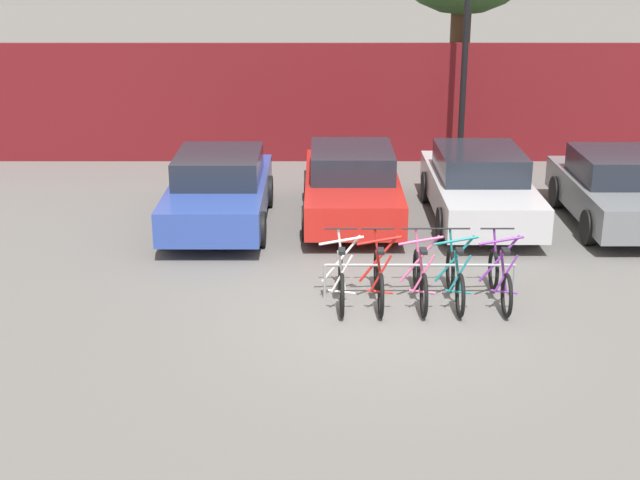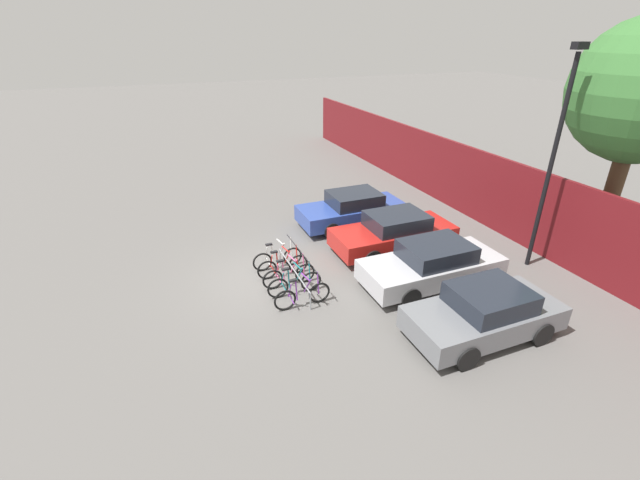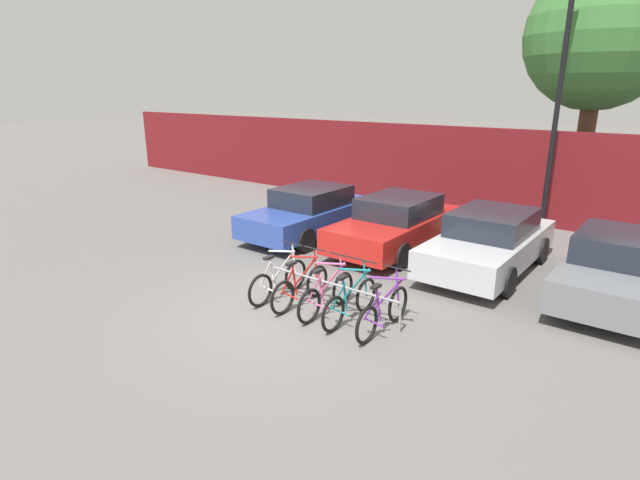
{
  "view_description": "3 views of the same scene",
  "coord_description": "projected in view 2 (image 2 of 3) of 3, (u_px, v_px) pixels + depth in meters",
  "views": [
    {
      "loc": [
        -0.86,
        -12.03,
        5.34
      ],
      "look_at": [
        -0.8,
        0.98,
        0.85
      ],
      "focal_mm": 50.0,
      "sensor_mm": 36.0,
      "label": 1
    },
    {
      "loc": [
        11.59,
        -2.9,
        7.19
      ],
      "look_at": [
        0.61,
        1.58,
        1.37
      ],
      "focal_mm": 24.0,
      "sensor_mm": 36.0,
      "label": 2
    },
    {
      "loc": [
        5.76,
        -6.37,
        4.06
      ],
      "look_at": [
        -0.67,
        2.06,
        0.82
      ],
      "focal_mm": 28.0,
      "sensor_mm": 36.0,
      "label": 3
    }
  ],
  "objects": [
    {
      "name": "car_grey",
      "position": [
        485.0,
        313.0,
        10.93
      ],
      "size": [
        1.91,
        4.02,
        1.4
      ],
      "color": "slate",
      "rests_on": "ground"
    },
    {
      "name": "car_blue",
      "position": [
        352.0,
        209.0,
        17.29
      ],
      "size": [
        1.91,
        4.29,
        1.4
      ],
      "color": "#2D479E",
      "rests_on": "ground"
    },
    {
      "name": "hoarding_wall",
      "position": [
        505.0,
        198.0,
        16.37
      ],
      "size": [
        36.0,
        0.16,
        2.87
      ],
      "primitive_type": "cube",
      "color": "maroon",
      "rests_on": "ground"
    },
    {
      "name": "ground_plane",
      "position": [
        267.0,
        279.0,
        13.79
      ],
      "size": [
        120.0,
        120.0,
        0.0
      ],
      "primitive_type": "plane",
      "color": "#605E5B"
    },
    {
      "name": "bicycle_white",
      "position": [
        278.0,
        258.0,
        14.25
      ],
      "size": [
        0.68,
        1.71,
        1.05
      ],
      "rotation": [
        0.0,
        0.0,
        -0.01
      ],
      "color": "black",
      "rests_on": "ground"
    },
    {
      "name": "lamp_post",
      "position": [
        554.0,
        154.0,
        12.96
      ],
      "size": [
        0.24,
        0.44,
        6.93
      ],
      "color": "black",
      "rests_on": "ground"
    },
    {
      "name": "bicycle_purple",
      "position": [
        302.0,
        295.0,
        12.24
      ],
      "size": [
        0.68,
        1.71,
        1.05
      ],
      "rotation": [
        0.0,
        0.0,
        -0.04
      ],
      "color": "black",
      "rests_on": "ground"
    },
    {
      "name": "car_red",
      "position": [
        394.0,
        232.0,
        15.31
      ],
      "size": [
        1.91,
        4.4,
        1.4
      ],
      "color": "red",
      "rests_on": "ground"
    },
    {
      "name": "bicycle_pink",
      "position": [
        289.0,
        275.0,
        13.25
      ],
      "size": [
        0.68,
        1.71,
        1.05
      ],
      "rotation": [
        0.0,
        0.0,
        0.02
      ],
      "color": "black",
      "rests_on": "ground"
    },
    {
      "name": "bike_rack",
      "position": [
        294.0,
        271.0,
        13.25
      ],
      "size": [
        2.96,
        0.04,
        0.57
      ],
      "color": "gray",
      "rests_on": "ground"
    },
    {
      "name": "car_silver",
      "position": [
        432.0,
        264.0,
        13.21
      ],
      "size": [
        1.91,
        4.42,
        1.4
      ],
      "color": "#B7B7BC",
      "rests_on": "ground"
    },
    {
      "name": "bicycle_teal",
      "position": [
        295.0,
        283.0,
        12.81
      ],
      "size": [
        0.68,
        1.71,
        1.05
      ],
      "rotation": [
        0.0,
        0.0,
        -0.02
      ],
      "color": "black",
      "rests_on": "ground"
    },
    {
      "name": "bicycle_red",
      "position": [
        283.0,
        266.0,
        13.77
      ],
      "size": [
        0.68,
        1.71,
        1.05
      ],
      "rotation": [
        0.0,
        0.0,
        -0.0
      ],
      "color": "black",
      "rests_on": "ground"
    }
  ]
}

